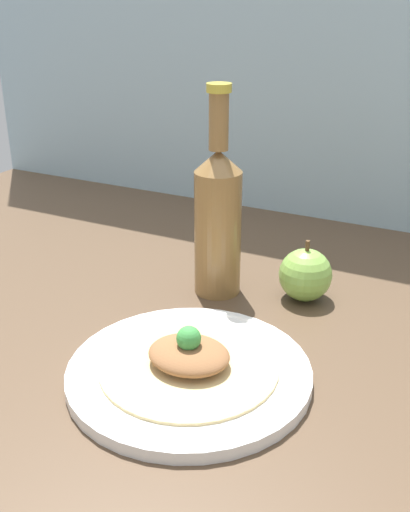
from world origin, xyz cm
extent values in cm
cube|color=brown|center=(0.00, 0.00, -2.00)|extent=(180.00, 110.00, 4.00)
cube|color=#9EBCCC|center=(0.00, 53.50, 40.00)|extent=(180.00, 3.00, 80.00)
cylinder|color=white|center=(-3.72, -9.63, 0.79)|extent=(29.59, 29.59, 1.58)
torus|color=white|center=(-3.72, -9.63, 1.35)|extent=(28.33, 28.33, 1.11)
cylinder|color=#D6BC7F|center=(-3.72, -9.63, 1.78)|extent=(21.67, 21.67, 0.40)
ellipsoid|color=brown|center=(-3.72, -9.63, 3.36)|extent=(10.06, 8.55, 2.76)
sphere|color=green|center=(-3.72, -9.63, 5.64)|extent=(2.98, 2.98, 2.98)
cylinder|color=olive|center=(-10.86, 12.96, 9.60)|extent=(7.09, 7.09, 19.21)
cone|color=olive|center=(-10.86, 12.96, 20.81)|extent=(7.09, 7.09, 3.19)
cylinder|color=olive|center=(-10.86, 12.96, 26.41)|extent=(2.84, 2.84, 8.02)
cylinder|color=gold|center=(-10.86, 12.96, 31.02)|extent=(3.55, 3.55, 1.20)
sphere|color=#84B74C|center=(2.14, 16.48, 4.01)|extent=(8.02, 8.02, 8.02)
cylinder|color=brown|center=(2.14, 16.48, 8.66)|extent=(0.64, 0.64, 1.81)
camera|label=1|loc=(25.30, -62.71, 42.98)|focal=42.00mm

